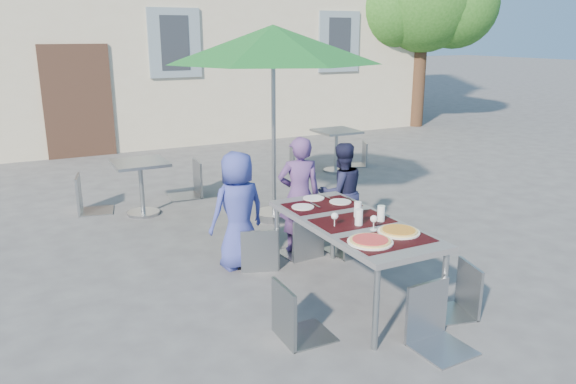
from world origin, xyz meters
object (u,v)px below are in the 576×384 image
chair_2 (355,206)px  bg_chair_l_1 (298,141)px  dining_table (352,227)px  cafe_table_0 (141,179)px  chair_0 (258,224)px  bg_chair_r_1 (360,140)px  child_0 (238,210)px  pizza_near_right (399,231)px  chair_1 (304,212)px  pizza_near_left (370,241)px  child_1 (299,195)px  bg_chair_r_0 (190,157)px  child_2 (341,192)px  cafe_table_1 (336,143)px  patio_umbrella (273,45)px  chair_3 (295,278)px  chair_4 (462,260)px  bg_chair_l_0 (85,171)px  chair_5 (438,280)px

chair_2 → bg_chair_l_1: chair_2 is taller
dining_table → cafe_table_0: size_ratio=2.49×
chair_0 → bg_chair_r_1: chair_0 is taller
child_0 → pizza_near_right: bearing=110.9°
chair_1 → pizza_near_left: bearing=-99.3°
chair_2 → cafe_table_0: 3.08m
chair_2 → child_0: bearing=167.7°
chair_2 → cafe_table_0: size_ratio=1.32×
chair_2 → cafe_table_0: (-1.76, 2.53, -0.07)m
child_1 → bg_chair_r_0: child_1 is taller
child_2 → cafe_table_1: (1.79, 2.97, -0.08)m
patio_umbrella → pizza_near_right: bearing=-93.9°
pizza_near_left → chair_3: bearing=171.6°
bg_chair_r_0 → chair_3: bearing=-97.0°
chair_4 → bg_chair_l_0: size_ratio=0.88×
bg_chair_r_1 → chair_4: bearing=-115.6°
chair_1 → cafe_table_0: size_ratio=1.20×
chair_5 → bg_chair_l_1: (1.79, 5.66, -0.01)m
cafe_table_1 → chair_3: bearing=-125.2°
pizza_near_right → chair_1: chair_1 is taller
child_2 → pizza_near_left: bearing=69.0°
child_2 → bg_chair_l_1: child_2 is taller
child_2 → bg_chair_l_0: size_ratio=1.19×
chair_5 → patio_umbrella: (0.24, 3.42, 1.70)m
chair_3 → bg_chair_l_1: bg_chair_l_1 is taller
chair_4 → bg_chair_r_1: 5.79m
pizza_near_left → chair_1: size_ratio=0.42×
pizza_near_left → chair_4: size_ratio=0.43×
child_2 → chair_5: (-0.60, -2.35, -0.04)m
child_2 → bg_chair_r_1: child_2 is taller
child_0 → chair_3: bearing=77.3°
chair_2 → chair_4: (0.06, -1.58, -0.07)m
chair_0 → chair_4: chair_4 is taller
dining_table → bg_chair_l_0: 4.24m
pizza_near_left → bg_chair_r_0: (-0.10, 4.49, -0.16)m
child_2 → child_1: bearing=12.9°
chair_1 → cafe_table_1: chair_1 is taller
child_2 → chair_4: size_ratio=1.35×
chair_5 → chair_2: bearing=75.6°
chair_3 → chair_2: bearing=42.3°
chair_1 → cafe_table_0: chair_1 is taller
pizza_near_right → bg_chair_r_1: bg_chair_r_1 is taller
pizza_near_left → bg_chair_r_1: bearing=56.4°
child_1 → child_2: child_1 is taller
dining_table → child_2: bearing=61.3°
patio_umbrella → bg_chair_l_1: patio_umbrella is taller
child_2 → bg_chair_l_0: (-2.53, 2.51, -0.00)m
chair_4 → chair_1: bearing=108.4°
pizza_near_right → bg_chair_r_0: bg_chair_r_0 is taller
pizza_near_right → chair_5: 0.61m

